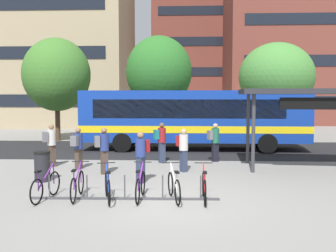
% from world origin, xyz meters
% --- Properties ---
extents(ground, '(200.00, 200.00, 0.00)m').
position_xyz_m(ground, '(0.00, 0.00, 0.00)').
color(ground, gray).
extents(bus_lane_asphalt, '(80.00, 7.20, 0.01)m').
position_xyz_m(bus_lane_asphalt, '(0.00, 10.30, 0.00)').
color(bus_lane_asphalt, '#232326').
rests_on(bus_lane_asphalt, ground).
extents(city_bus, '(12.04, 2.66, 3.20)m').
position_xyz_m(city_bus, '(0.97, 10.30, 1.78)').
color(city_bus, '#14389E').
rests_on(city_bus, ground).
extents(bike_rack, '(5.32, 0.20, 0.70)m').
position_xyz_m(bike_rack, '(-1.24, 0.15, 0.09)').
color(bike_rack, '#47474C').
rests_on(bike_rack, ground).
extents(parked_bicycle_purple_0, '(0.52, 1.72, 0.99)m').
position_xyz_m(parked_bicycle_purple_0, '(-3.45, 0.05, 0.38)').
color(parked_bicycle_purple_0, black).
rests_on(parked_bicycle_purple_0, ground).
extents(parked_bicycle_purple_1, '(0.52, 1.72, 0.99)m').
position_xyz_m(parked_bicycle_purple_1, '(-2.61, 0.22, 0.38)').
color(parked_bicycle_purple_1, black).
rests_on(parked_bicycle_purple_1, ground).
extents(parked_bicycle_blue_2, '(0.64, 1.67, 0.99)m').
position_xyz_m(parked_bicycle_blue_2, '(-1.70, 0.02, 0.38)').
color(parked_bicycle_blue_2, black).
rests_on(parked_bicycle_blue_2, ground).
extents(parked_bicycle_purple_3, '(0.52, 1.72, 0.99)m').
position_xyz_m(parked_bicycle_purple_3, '(-0.81, 0.20, 0.38)').
color(parked_bicycle_purple_3, black).
rests_on(parked_bicycle_purple_3, ground).
extents(parked_bicycle_white_4, '(0.58, 1.69, 0.99)m').
position_xyz_m(parked_bicycle_white_4, '(0.14, 0.14, 0.38)').
color(parked_bicycle_white_4, black).
rests_on(parked_bicycle_white_4, ground).
extents(parked_bicycle_red_5, '(0.52, 1.72, 0.99)m').
position_xyz_m(parked_bicycle_red_5, '(0.97, 0.14, 0.38)').
color(parked_bicycle_red_5, black).
rests_on(parked_bicycle_red_5, ground).
extents(transit_shelter, '(6.07, 3.18, 3.19)m').
position_xyz_m(transit_shelter, '(5.64, 4.99, 2.97)').
color(transit_shelter, '#38383D').
rests_on(transit_shelter, ground).
extents(commuter_red_pack_0, '(0.54, 0.61, 1.66)m').
position_xyz_m(commuter_red_pack_0, '(0.37, 4.22, 0.96)').
color(commuter_red_pack_0, '#2D3851').
rests_on(commuter_red_pack_0, ground).
extents(commuter_grey_pack_1, '(0.60, 0.56, 1.76)m').
position_xyz_m(commuter_grey_pack_1, '(-5.07, 4.98, 1.02)').
color(commuter_grey_pack_1, '#47382D').
rests_on(commuter_grey_pack_1, ground).
extents(commuter_teal_pack_2, '(0.60, 0.49, 1.75)m').
position_xyz_m(commuter_teal_pack_2, '(-0.60, 6.14, 1.01)').
color(commuter_teal_pack_2, '#2D3851').
rests_on(commuter_teal_pack_2, ground).
extents(commuter_grey_pack_3, '(0.46, 0.59, 1.66)m').
position_xyz_m(commuter_grey_pack_3, '(-3.81, 4.50, 0.95)').
color(commuter_grey_pack_3, '#47382D').
rests_on(commuter_grey_pack_3, ground).
extents(commuter_grey_pack_4, '(0.60, 0.48, 1.74)m').
position_xyz_m(commuter_grey_pack_4, '(-2.59, 3.60, 1.01)').
color(commuter_grey_pack_4, '#47382D').
rests_on(commuter_grey_pack_4, ground).
extents(commuter_red_pack_5, '(0.53, 0.61, 1.73)m').
position_xyz_m(commuter_red_pack_5, '(-1.02, 2.22, 1.00)').
color(commuter_red_pack_5, '#2D3851').
rests_on(commuter_red_pack_5, ground).
extents(commuter_grey_pack_6, '(0.60, 0.49, 1.71)m').
position_xyz_m(commuter_grey_pack_6, '(1.75, 6.53, 0.98)').
color(commuter_grey_pack_6, black).
rests_on(commuter_grey_pack_6, ground).
extents(trash_bin, '(0.55, 0.55, 1.03)m').
position_xyz_m(trash_bin, '(-4.43, 2.33, 0.52)').
color(trash_bin, '#232328').
rests_on(trash_bin, ground).
extents(street_tree_0, '(4.34, 4.34, 6.66)m').
position_xyz_m(street_tree_0, '(-7.89, 14.11, 4.29)').
color(street_tree_0, brown).
rests_on(street_tree_0, ground).
extents(street_tree_1, '(5.12, 5.12, 6.58)m').
position_xyz_m(street_tree_1, '(6.70, 16.30, 4.24)').
color(street_tree_1, brown).
rests_on(street_tree_1, ground).
extents(street_tree_2, '(4.53, 4.53, 7.05)m').
position_xyz_m(street_tree_2, '(-1.38, 16.04, 4.56)').
color(street_tree_2, brown).
rests_on(street_tree_2, ground).
extents(building_left_wing, '(19.38, 10.66, 20.97)m').
position_xyz_m(building_left_wing, '(-15.00, 27.97, 10.48)').
color(building_left_wing, tan).
rests_on(building_left_wing, ground).
extents(building_right_wing, '(18.90, 10.72, 23.74)m').
position_xyz_m(building_right_wing, '(14.44, 32.42, 11.87)').
color(building_right_wing, brown).
rests_on(building_right_wing, ground).
extents(building_centre_block, '(14.15, 13.06, 14.82)m').
position_xyz_m(building_centre_block, '(3.28, 43.45, 7.41)').
color(building_centre_block, brown).
rests_on(building_centre_block, ground).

